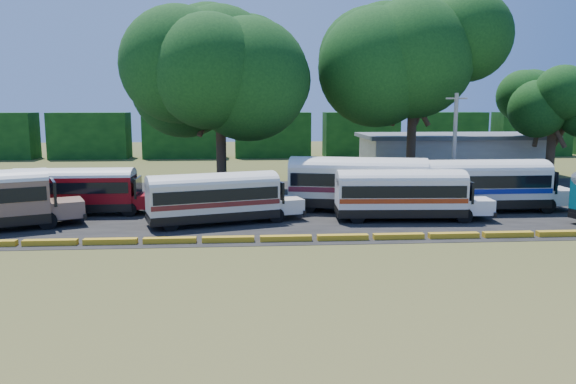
{
  "coord_description": "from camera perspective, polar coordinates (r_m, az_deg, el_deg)",
  "views": [
    {
      "loc": [
        -3.49,
        -27.53,
        7.1
      ],
      "look_at": [
        -1.02,
        6.0,
        1.82
      ],
      "focal_mm": 35.0,
      "sensor_mm": 36.0,
      "label": 1
    }
  ],
  "objects": [
    {
      "name": "ground",
      "position": [
        28.64,
        2.93,
        -5.44
      ],
      "size": [
        160.0,
        160.0,
        0.0
      ],
      "primitive_type": "plane",
      "color": "#364416",
      "rests_on": "ground"
    },
    {
      "name": "asphalt_strip",
      "position": [
        40.41,
        2.23,
        -1.19
      ],
      "size": [
        64.0,
        24.0,
        0.02
      ],
      "primitive_type": "cube",
      "color": "black",
      "rests_on": "ground"
    },
    {
      "name": "curb",
      "position": [
        29.57,
        2.69,
        -4.68
      ],
      "size": [
        53.7,
        0.45,
        0.3
      ],
      "color": "gold",
      "rests_on": "ground"
    },
    {
      "name": "terminal_building",
      "position": [
        61.62,
        16.25,
        3.85
      ],
      "size": [
        19.0,
        9.0,
        4.0
      ],
      "color": "silver",
      "rests_on": "ground"
    },
    {
      "name": "treeline_backdrop",
      "position": [
        75.72,
        -1.58,
        5.82
      ],
      "size": [
        130.0,
        4.0,
        6.0
      ],
      "color": "#0E3311",
      "rests_on": "ground"
    },
    {
      "name": "bus_red",
      "position": [
        38.6,
        -20.54,
        0.38
      ],
      "size": [
        9.27,
        2.39,
        3.04
      ],
      "rotation": [
        0.0,
        0.0,
        0.0
      ],
      "color": "black",
      "rests_on": "ground"
    },
    {
      "name": "bus_cream_west",
      "position": [
        33.55,
        -7.29,
        -0.34
      ],
      "size": [
        9.63,
        4.9,
        3.08
      ],
      "rotation": [
        0.0,
        0.0,
        0.29
      ],
      "color": "black",
      "rests_on": "ground"
    },
    {
      "name": "bus_cream_east",
      "position": [
        37.53,
        7.45,
        1.12
      ],
      "size": [
        11.36,
        5.1,
        3.63
      ],
      "rotation": [
        0.0,
        0.0,
        -0.22
      ],
      "color": "black",
      "rests_on": "ground"
    },
    {
      "name": "bus_white_red",
      "position": [
        35.11,
        11.64,
        0.02
      ],
      "size": [
        9.66,
        2.85,
        3.14
      ],
      "rotation": [
        0.0,
        0.0,
        -0.05
      ],
      "color": "black",
      "rests_on": "ground"
    },
    {
      "name": "bus_white_blue",
      "position": [
        39.41,
        19.3,
        0.94
      ],
      "size": [
        10.6,
        2.76,
        3.48
      ],
      "rotation": [
        0.0,
        0.0,
        0.01
      ],
      "color": "black",
      "rests_on": "ground"
    },
    {
      "name": "tree_west",
      "position": [
        45.12,
        -6.96,
        12.81
      ],
      "size": [
        12.16,
        12.16,
        14.7
      ],
      "color": "#3A261D",
      "rests_on": "ground"
    },
    {
      "name": "tree_center",
      "position": [
        51.08,
        12.71,
        13.82
      ],
      "size": [
        12.72,
        12.72,
        16.34
      ],
      "color": "#3A261D",
      "rests_on": "ground"
    },
    {
      "name": "tree_east",
      "position": [
        58.36,
        25.42,
        8.12
      ],
      "size": [
        6.84,
        6.84,
        9.74
      ],
      "color": "#3A261D",
      "rests_on": "ground"
    },
    {
      "name": "utility_pole",
      "position": [
        43.59,
        16.55,
        4.56
      ],
      "size": [
        1.6,
        0.3,
        7.91
      ],
      "color": "gray",
      "rests_on": "ground"
    }
  ]
}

